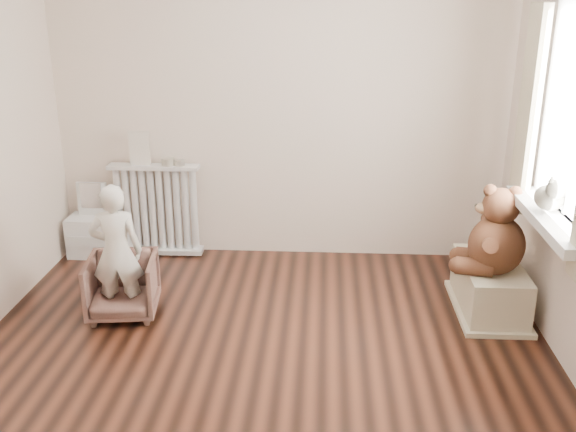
# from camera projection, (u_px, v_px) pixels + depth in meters

# --- Properties ---
(floor) EXTENTS (3.60, 3.60, 0.01)m
(floor) POSITION_uv_depth(u_px,v_px,m) (258.00, 368.00, 3.78)
(floor) COLOR black
(floor) RESTS_ON ground
(back_wall) EXTENTS (3.60, 0.02, 2.60)m
(back_wall) POSITION_uv_depth(u_px,v_px,m) (279.00, 99.00, 5.04)
(back_wall) COLOR #EDE5CB
(back_wall) RESTS_ON ground
(front_wall) EXTENTS (3.60, 0.02, 2.60)m
(front_wall) POSITION_uv_depth(u_px,v_px,m) (179.00, 323.00, 1.65)
(front_wall) COLOR #EDE5CB
(front_wall) RESTS_ON ground
(window_sill) EXTENTS (0.22, 1.10, 0.06)m
(window_sill) POSITION_uv_depth(u_px,v_px,m) (550.00, 218.00, 3.68)
(window_sill) COLOR silver
(window_sill) RESTS_ON right_wall
(curtain_right) EXTENTS (0.06, 0.26, 1.30)m
(curtain_right) POSITION_uv_depth(u_px,v_px,m) (529.00, 111.00, 4.05)
(curtain_right) COLOR beige
(curtain_right) RESTS_ON right_wall
(radiator) EXTENTS (0.74, 0.14, 0.78)m
(radiator) POSITION_uv_depth(u_px,v_px,m) (157.00, 210.00, 5.29)
(radiator) COLOR silver
(radiator) RESTS_ON floor
(paper_doll) EXTENTS (0.17, 0.01, 0.28)m
(paper_doll) POSITION_uv_depth(u_px,v_px,m) (139.00, 148.00, 5.12)
(paper_doll) COLOR beige
(paper_doll) RESTS_ON radiator
(tin_a) EXTENTS (0.10, 0.10, 0.06)m
(tin_a) POSITION_uv_depth(u_px,v_px,m) (168.00, 162.00, 5.14)
(tin_a) COLOR #A59E8C
(tin_a) RESTS_ON radiator
(tin_b) EXTENTS (0.08, 0.08, 0.05)m
(tin_b) POSITION_uv_depth(u_px,v_px,m) (179.00, 163.00, 5.14)
(tin_b) COLOR #A59E8C
(tin_b) RESTS_ON radiator
(toy_vanity) EXTENTS (0.39, 0.28, 0.61)m
(toy_vanity) POSITION_uv_depth(u_px,v_px,m) (93.00, 223.00, 5.33)
(toy_vanity) COLOR silver
(toy_vanity) RESTS_ON floor
(armchair) EXTENTS (0.51, 0.52, 0.42)m
(armchair) POSITION_uv_depth(u_px,v_px,m) (122.00, 286.00, 4.35)
(armchair) COLOR brown
(armchair) RESTS_ON floor
(child) EXTENTS (0.36, 0.26, 0.93)m
(child) POSITION_uv_depth(u_px,v_px,m) (117.00, 252.00, 4.21)
(child) COLOR white
(child) RESTS_ON armchair
(toy_bench) EXTENTS (0.39, 0.74, 0.35)m
(toy_bench) POSITION_uv_depth(u_px,v_px,m) (490.00, 284.00, 4.41)
(toy_bench) COLOR beige
(toy_bench) RESTS_ON floor
(teddy_bear) EXTENTS (0.54, 0.46, 0.59)m
(teddy_bear) POSITION_uv_depth(u_px,v_px,m) (499.00, 226.00, 4.14)
(teddy_bear) COLOR #3D2012
(teddy_bear) RESTS_ON toy_bench
(plush_cat) EXTENTS (0.22, 0.29, 0.22)m
(plush_cat) POSITION_uv_depth(u_px,v_px,m) (549.00, 195.00, 3.68)
(plush_cat) COLOR gray
(plush_cat) RESTS_ON window_sill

